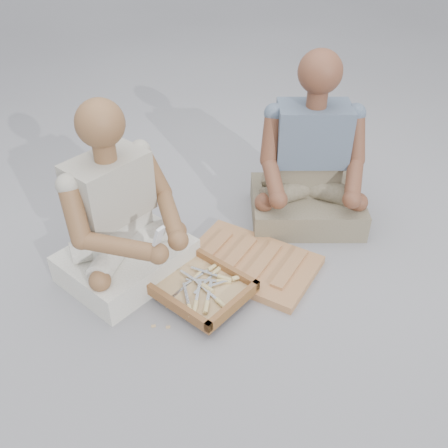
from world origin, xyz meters
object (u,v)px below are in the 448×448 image
at_px(carved_panel, 251,263).
at_px(companion, 310,168).
at_px(craftsman, 120,222).
at_px(tool_tray, 199,286).

xyz_separation_m(carved_panel, companion, (0.15, 0.54, 0.30)).
distance_m(carved_panel, companion, 0.64).
bearing_deg(carved_panel, craftsman, -155.10).
distance_m(tool_tray, craftsman, 0.48).
height_order(tool_tray, companion, companion).
bearing_deg(craftsman, tool_tray, 105.13).
xyz_separation_m(carved_panel, craftsman, (-0.58, -0.27, 0.29)).
xyz_separation_m(tool_tray, craftsman, (-0.41, 0.03, 0.25)).
bearing_deg(craftsman, carved_panel, 134.48).
bearing_deg(craftsman, companion, 157.44).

